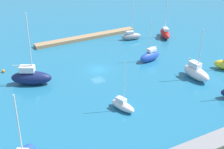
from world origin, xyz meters
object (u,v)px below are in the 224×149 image
at_px(sailboat_red_east_end, 165,33).
at_px(sailboat_white_by_breakwater, 196,72).
at_px(sailboat_gray_lone_north, 131,36).
at_px(mooring_buoy_orange, 3,71).
at_px(pier_dock, 87,37).
at_px(sailboat_blue_outer_mooring, 150,56).
at_px(sailboat_white_far_north, 123,105).
at_px(sailboat_navy_inner_mooring, 31,77).

height_order(sailboat_red_east_end, sailboat_white_by_breakwater, sailboat_white_by_breakwater).
xyz_separation_m(sailboat_gray_lone_north, mooring_buoy_orange, (33.18, 3.71, -0.68)).
distance_m(pier_dock, sailboat_blue_outer_mooring, 20.52).
relative_size(sailboat_gray_lone_north, sailboat_red_east_end, 0.93).
xyz_separation_m(sailboat_white_far_north, sailboat_blue_outer_mooring, (-15.42, -14.25, 0.36)).
bearing_deg(mooring_buoy_orange, sailboat_white_far_north, 120.78).
height_order(pier_dock, sailboat_navy_inner_mooring, sailboat_navy_inner_mooring).
bearing_deg(sailboat_red_east_end, pier_dock, 86.37).
bearing_deg(sailboat_red_east_end, sailboat_gray_lone_north, 93.45).
height_order(sailboat_gray_lone_north, sailboat_white_by_breakwater, sailboat_white_by_breakwater).
relative_size(sailboat_white_far_north, sailboat_blue_outer_mooring, 0.95).
relative_size(sailboat_white_far_north, sailboat_navy_inner_mooring, 0.64).
bearing_deg(sailboat_white_by_breakwater, sailboat_white_far_north, -82.34).
relative_size(sailboat_blue_outer_mooring, mooring_buoy_orange, 14.42).
distance_m(pier_dock, mooring_buoy_orange, 25.36).
bearing_deg(sailboat_navy_inner_mooring, sailboat_white_far_north, -27.46).
distance_m(sailboat_blue_outer_mooring, mooring_buoy_orange, 31.27).
distance_m(pier_dock, sailboat_gray_lone_north, 11.53).
bearing_deg(sailboat_blue_outer_mooring, pier_dock, -81.94).
bearing_deg(sailboat_white_far_north, sailboat_navy_inner_mooring, -163.20).
bearing_deg(sailboat_gray_lone_north, sailboat_navy_inner_mooring, -144.86).
bearing_deg(sailboat_navy_inner_mooring, sailboat_red_east_end, 41.82).
bearing_deg(sailboat_red_east_end, sailboat_navy_inner_mooring, 125.23).
distance_m(sailboat_navy_inner_mooring, mooring_buoy_orange, 8.67).
bearing_deg(sailboat_white_by_breakwater, sailboat_blue_outer_mooring, -166.29).
distance_m(sailboat_red_east_end, sailboat_navy_inner_mooring, 39.05).
xyz_separation_m(sailboat_red_east_end, mooring_buoy_orange, (41.75, 0.72, -0.88)).
bearing_deg(sailboat_blue_outer_mooring, sailboat_gray_lone_north, -114.35).
distance_m(pier_dock, sailboat_red_east_end, 20.48).
height_order(sailboat_white_far_north, sailboat_navy_inner_mooring, sailboat_navy_inner_mooring).
relative_size(sailboat_white_by_breakwater, sailboat_navy_inner_mooring, 0.74).
distance_m(sailboat_gray_lone_north, sailboat_navy_inner_mooring, 31.70).
relative_size(pier_dock, sailboat_white_by_breakwater, 2.66).
xyz_separation_m(pier_dock, sailboat_white_far_north, (9.12, 33.76, 0.43)).
distance_m(sailboat_white_by_breakwater, mooring_buoy_orange, 38.96).
bearing_deg(mooring_buoy_orange, sailboat_gray_lone_north, -173.62).
bearing_deg(pier_dock, sailboat_white_far_north, 74.88).
height_order(pier_dock, mooring_buoy_orange, pier_dock).
xyz_separation_m(sailboat_white_far_north, sailboat_white_by_breakwater, (-18.44, -2.84, 0.50)).
height_order(sailboat_blue_outer_mooring, sailboat_red_east_end, sailboat_red_east_end).
height_order(sailboat_blue_outer_mooring, sailboat_navy_inner_mooring, sailboat_navy_inner_mooring).
distance_m(sailboat_blue_outer_mooring, sailboat_white_by_breakwater, 11.80).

